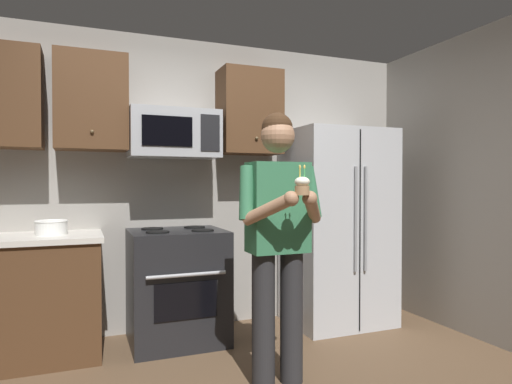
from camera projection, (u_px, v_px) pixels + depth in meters
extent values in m
cube|color=gray|center=(185.00, 184.00, 4.04)|extent=(4.40, 0.10, 2.60)
cube|color=gray|center=(504.00, 184.00, 3.52)|extent=(0.10, 4.40, 2.60)
cube|color=black|center=(177.00, 286.00, 3.64)|extent=(0.76, 0.66, 0.92)
cube|color=black|center=(186.00, 301.00, 3.33)|extent=(0.48, 0.01, 0.28)
cylinder|color=#99999E|center=(187.00, 275.00, 3.30)|extent=(0.60, 0.03, 0.03)
cylinder|color=black|center=(158.00, 232.00, 3.43)|extent=(0.18, 0.18, 0.01)
cylinder|color=black|center=(203.00, 230.00, 3.56)|extent=(0.18, 0.18, 0.01)
cylinder|color=black|center=(152.00, 229.00, 3.69)|extent=(0.18, 0.18, 0.01)
cylinder|color=black|center=(194.00, 227.00, 3.82)|extent=(0.18, 0.18, 0.01)
cube|color=#9EA0A5|center=(174.00, 134.00, 3.72)|extent=(0.74, 0.40, 0.40)
cube|color=black|center=(168.00, 131.00, 3.50)|extent=(0.40, 0.01, 0.24)
cube|color=black|center=(210.00, 133.00, 3.63)|extent=(0.16, 0.01, 0.30)
cube|color=#B7BABF|center=(337.00, 227.00, 4.14)|extent=(0.90, 0.72, 1.80)
cylinder|color=gray|center=(356.00, 219.00, 3.77)|extent=(0.02, 0.02, 0.90)
cylinder|color=gray|center=(366.00, 219.00, 3.81)|extent=(0.02, 0.02, 0.90)
cube|color=black|center=(360.00, 230.00, 3.80)|extent=(0.01, 0.01, 1.74)
cube|color=#4C301C|center=(91.00, 103.00, 3.53)|extent=(0.55, 0.34, 0.76)
sphere|color=brown|center=(92.00, 131.00, 3.37)|extent=(0.03, 0.03, 0.03)
cube|color=#4C301C|center=(249.00, 113.00, 4.02)|extent=(0.55, 0.34, 0.76)
sphere|color=brown|center=(257.00, 138.00, 3.86)|extent=(0.03, 0.03, 0.03)
cylinder|color=white|center=(51.00, 228.00, 3.31)|extent=(0.23, 0.23, 0.10)
torus|color=white|center=(51.00, 221.00, 3.31)|extent=(0.23, 0.23, 0.01)
cylinder|color=#262628|center=(263.00, 320.00, 2.83)|extent=(0.15, 0.15, 0.86)
cylinder|color=#262628|center=(291.00, 316.00, 2.90)|extent=(0.15, 0.15, 0.86)
cube|color=#33724C|center=(278.00, 207.00, 2.85)|extent=(0.38, 0.22, 0.58)
sphere|color=#A37556|center=(278.00, 136.00, 2.85)|extent=(0.22, 0.22, 0.22)
sphere|color=#382314|center=(277.00, 128.00, 2.85)|extent=(0.20, 0.20, 0.20)
cylinder|color=#33724C|center=(247.00, 193.00, 2.74)|extent=(0.15, 0.18, 0.35)
cylinder|color=#A37556|center=(268.00, 210.00, 2.62)|extent=(0.26, 0.33, 0.21)
sphere|color=#A37556|center=(291.00, 199.00, 2.53)|extent=(0.09, 0.09, 0.09)
cylinder|color=#33724C|center=(311.00, 192.00, 2.91)|extent=(0.15, 0.18, 0.35)
cylinder|color=#A37556|center=(312.00, 209.00, 2.73)|extent=(0.26, 0.33, 0.21)
sphere|color=#A37556|center=(310.00, 198.00, 2.58)|extent=(0.09, 0.09, 0.09)
cylinder|color=#A87F56|center=(302.00, 190.00, 2.54)|extent=(0.08, 0.08, 0.06)
ellipsoid|color=white|center=(302.00, 182.00, 2.53)|extent=(0.09, 0.09, 0.06)
cylinder|color=#4CBF66|center=(304.00, 173.00, 2.54)|extent=(0.01, 0.01, 0.06)
ellipsoid|color=#FFD159|center=(304.00, 167.00, 2.54)|extent=(0.01, 0.01, 0.02)
cylinder|color=#F2D84C|center=(300.00, 173.00, 2.53)|extent=(0.01, 0.01, 0.06)
ellipsoid|color=#FFD159|center=(300.00, 167.00, 2.53)|extent=(0.01, 0.01, 0.02)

